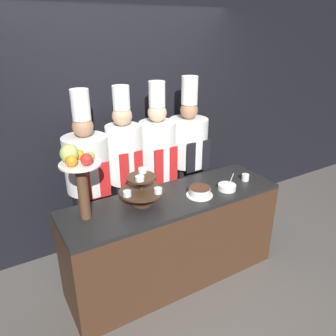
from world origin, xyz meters
TOP-DOWN VIEW (x-y plane):
  - ground_plane at (0.00, 0.00)m, footprint 14.00×14.00m
  - wall_back at (0.00, 1.30)m, footprint 10.00×0.06m
  - buffet_counter at (0.00, 0.30)m, footprint 2.03×0.61m
  - tiered_stand at (-0.29, 0.35)m, footprint 0.39×0.39m
  - fruit_pedestal at (-0.79, 0.39)m, footprint 0.32×0.32m
  - cake_round at (0.22, 0.22)m, footprint 0.24×0.24m
  - cup_white at (0.80, 0.24)m, footprint 0.07×0.07m
  - serving_bowl_near at (0.51, 0.18)m, footprint 0.17×0.17m
  - chef_left at (-0.58, 0.90)m, footprint 0.41×0.41m
  - chef_center_left at (-0.20, 0.90)m, footprint 0.34×0.34m
  - chef_center_right at (0.17, 0.90)m, footprint 0.38×0.38m
  - chef_right at (0.55, 0.90)m, footprint 0.42×0.42m

SIDE VIEW (x-z plane):
  - ground_plane at x=0.00m, z-range 0.00..0.00m
  - buffet_counter at x=0.00m, z-range 0.00..0.89m
  - serving_bowl_near at x=0.51m, z-range 0.84..0.99m
  - cup_white at x=0.80m, z-range 0.89..0.96m
  - cake_round at x=0.22m, z-range 0.89..0.97m
  - chef_left at x=-0.58m, z-range 0.05..1.86m
  - chef_right at x=0.55m, z-range 0.05..1.89m
  - chef_center_right at x=0.17m, z-range 0.07..1.89m
  - chef_center_left at x=-0.20m, z-range 0.09..1.90m
  - tiered_stand at x=-0.29m, z-range 0.89..1.19m
  - fruit_pedestal at x=-0.79m, z-range 1.00..1.62m
  - wall_back at x=0.00m, z-range 0.00..2.80m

